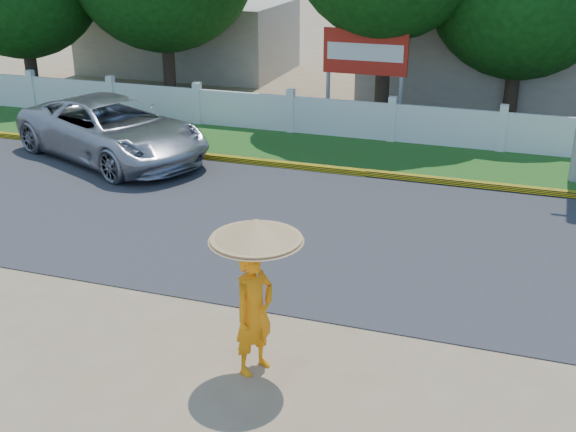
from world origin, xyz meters
name	(u,v)px	position (x,y,z in m)	size (l,w,h in m)	color
ground	(245,345)	(0.00, 0.00, 0.00)	(120.00, 120.00, 0.00)	#9E8460
road	(327,230)	(0.00, 4.50, 0.01)	(60.00, 7.00, 0.02)	#38383A
grass_verge	(380,156)	(0.00, 9.75, 0.01)	(60.00, 3.50, 0.03)	#2D601E
curb	(366,173)	(0.00, 8.05, 0.08)	(40.00, 0.18, 0.16)	yellow
fence	(392,123)	(0.00, 11.20, 0.55)	(40.00, 0.10, 1.10)	silver
building_near	(516,52)	(3.00, 18.00, 1.60)	(10.00, 6.00, 3.20)	#B7AD99
building_far	(189,36)	(-10.00, 19.00, 1.40)	(8.00, 5.00, 2.80)	#B7AD99
vehicle	(112,129)	(-6.63, 7.35, 0.79)	(2.64, 5.72, 1.59)	#A3A4AB
monk_with_parasol	(255,274)	(0.38, -0.51, 1.49)	(1.26, 1.26, 2.29)	orange
billboard	(365,57)	(-1.08, 12.30, 2.14)	(2.50, 0.13, 2.95)	gray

